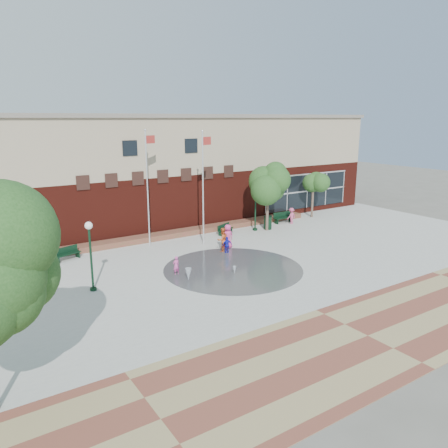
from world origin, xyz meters
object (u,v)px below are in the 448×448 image
flagpole_right (203,182)px  trash_can (268,222)px  bench_left (68,256)px  child_splash (176,266)px  flagpole_left (148,183)px

flagpole_right → trash_can: flagpole_right is taller
bench_left → child_splash: size_ratio=1.58×
flagpole_left → child_splash: (-1.16, -6.32, -3.99)m
flagpole_right → bench_left: (-9.22, 1.60, -4.24)m
flagpole_left → bench_left: (-5.78, -0.12, -4.28)m
trash_can → child_splash: 12.42m
flagpole_left → child_splash: 7.56m
trash_can → child_splash: (-11.17, -5.44, -0.01)m
child_splash → flagpole_right: bearing=-142.1°
child_splash → bench_left: bearing=-60.4°
bench_left → trash_can: bearing=-21.0°
flagpole_left → bench_left: flagpole_left is taller
flagpole_right → trash_can: (6.56, 0.84, -3.95)m
flagpole_right → flagpole_left: bearing=134.2°
trash_can → child_splash: size_ratio=1.01×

